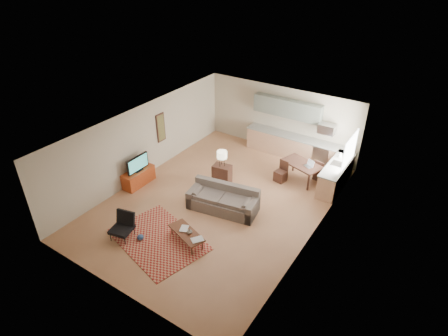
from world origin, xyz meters
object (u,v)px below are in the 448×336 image
Objects in this scene: armchair at (121,227)px; console_table at (222,175)px; sofa at (223,199)px; dining_table at (301,172)px; coffee_table at (187,237)px; tv_credenza at (139,177)px.

console_table is at bearing 65.37° from armchair.
armchair is at bearing -131.70° from sofa.
sofa is 3.33m from dining_table.
sofa is 1.55m from console_table.
armchair reaches higher than coffee_table.
tv_credenza is at bearing 111.81° from armchair.
tv_credenza is at bearing 176.75° from sofa.
sofa is at bearing 45.24° from armchair.
console_table is (0.83, 4.03, -0.02)m from armchair.
armchair is at bearing -133.32° from coffee_table.
sofa reaches higher than dining_table.
sofa is at bearing -96.95° from dining_table.
sofa reaches higher than console_table.
dining_table is (1.38, 3.03, -0.05)m from sofa.
coffee_table is 5.10m from dining_table.
console_table reaches higher than coffee_table.
coffee_table is 1.92m from armchair.
sofa is 1.88m from coffee_table.
console_table is at bearing 33.99° from tv_credenza.
coffee_table is (-0.01, -1.87, -0.22)m from sofa.
dining_table reaches higher than tv_credenza.
sofa is 1.88× the size of tv_credenza.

